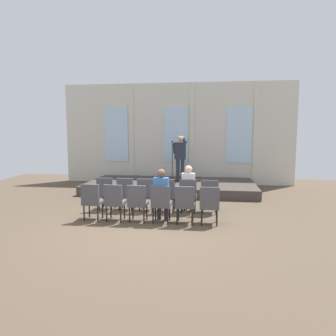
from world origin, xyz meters
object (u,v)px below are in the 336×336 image
Objects in this scene: chair_r1_c0 at (92,199)px; chair_r1_c1 at (114,200)px; chair_r1_c2 at (137,201)px; audience_r1_c3 at (161,193)px; chair_r0_c5 at (210,194)px; chair_r1_c5 at (209,203)px; speaker at (180,155)px; chair_r0_c0 at (106,191)px; chair_r1_c4 at (185,202)px; chair_r0_c2 at (146,193)px; chair_r0_c1 at (126,192)px; chair_r0_c3 at (167,193)px; audience_r0_c4 at (188,186)px; mic_stand at (172,172)px; chair_r1_c3 at (161,202)px; chair_r0_c4 at (188,194)px.

chair_r1_c0 is 0.59m from chair_r1_c1.
audience_r1_c3 is at bearing 7.85° from chair_r1_c2.
chair_r0_c5 is 1.00× the size of chair_r1_c5.
speaker is 3.83m from chair_r0_c0.
chair_r1_c4 is (1.76, 0.00, 0.00)m from chair_r1_c1.
chair_r0_c2 is 1.00× the size of chair_r1_c5.
chair_r0_c1 is 1.00× the size of chair_r1_c1.
chair_r1_c1 is at bearing -155.74° from chair_r0_c5.
chair_r0_c3 is at bearing 180.00° from chair_r0_c5.
chair_r0_c0 is 1.00× the size of chair_r0_c5.
audience_r0_c4 is 1.39× the size of chair_r1_c1.
mic_stand is 1.65× the size of chair_r1_c3.
chair_r0_c4 is at bearing 0.00° from chair_r0_c3.
chair_r0_c3 is at bearing 0.00° from chair_r0_c1.
audience_r1_c3 is at bearing 176.05° from chair_r1_c5.
chair_r1_c1 is at bearing -101.22° from mic_stand.
chair_r0_c3 and chair_r1_c3 have the same top height.
chair_r0_c4 is at bearing 42.04° from chair_r1_c2.
chair_r0_c4 is at bearing 180.00° from chair_r0_c5.
chair_r0_c5 is 1.58m from chair_r1_c3.
chair_r0_c2 is (1.17, 0.00, 0.00)m from chair_r0_c0.
audience_r1_c3 reaches higher than chair_r0_c2.
mic_stand is 3.44m from chair_r0_c2.
chair_r0_c0 and chair_r0_c2 have the same top height.
speaker reaches higher than chair_r0_c1.
audience_r1_c3 reaches higher than chair_r0_c1.
chair_r0_c2 is 1.06m from chair_r1_c2.
chair_r1_c0 is (-1.76, -1.06, 0.00)m from chair_r0_c3.
audience_r1_c3 is 1.41× the size of chair_r1_c4.
mic_stand is 3.54m from chair_r0_c4.
chair_r1_c2 and chair_r1_c4 have the same top height.
chair_r0_c3 is 1.21m from chair_r1_c4.
chair_r0_c3 is (0.59, 0.00, 0.00)m from chair_r0_c2.
speaker is 1.84× the size of chair_r1_c1.
chair_r1_c0 is 1.00× the size of chair_r1_c1.
chair_r0_c3 is at bearing 119.01° from chair_r1_c4.
mic_stand reaches higher than chair_r1_c0.
chair_r1_c1 is (-1.21, -4.34, -0.81)m from speaker.
mic_stand reaches higher than chair_r0_c2.
chair_r0_c2 is 0.71× the size of audience_r1_c3.
chair_r1_c0 is at bearing -177.37° from audience_r1_c3.
chair_r0_c1 is 1.00× the size of chair_r0_c4.
speaker is 4.46m from chair_r1_c2.
chair_r1_c1 is at bearing -105.61° from speaker.
audience_r0_c4 is 1.39× the size of chair_r1_c3.
chair_r0_c2 is at bearing 0.00° from chair_r0_c1.
mic_stand reaches higher than chair_r1_c2.
chair_r0_c3 is 1.00× the size of chair_r0_c5.
chair_r0_c1 is at bearing 180.00° from chair_r0_c3.
chair_r0_c2 is 2.05m from chair_r1_c5.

